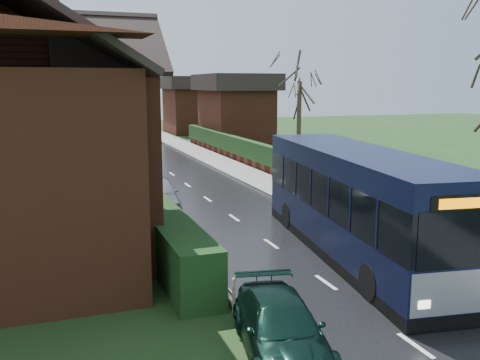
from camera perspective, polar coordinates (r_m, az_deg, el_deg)
name	(u,v)px	position (r m, az deg, el deg)	size (l,w,h in m)	color
ground	(296,262)	(17.48, 5.94, -8.66)	(140.00, 140.00, 0.00)	#23401B
road	(208,199)	(26.51, -3.47, -2.07)	(6.00, 100.00, 0.02)	black
pavement	(286,192)	(27.96, 4.91, -1.32)	(2.50, 100.00, 0.14)	slate
kerb_right	(265,194)	(27.49, 2.64, -1.49)	(0.12, 100.00, 0.14)	gray
kerb_left	(146,203)	(25.83, -9.98, -2.44)	(0.12, 100.00, 0.10)	gray
front_hedge	(146,213)	(20.72, -9.96, -3.45)	(1.20, 16.00, 1.60)	black
picket_fence	(166,220)	(20.94, -7.90, -4.24)	(0.10, 16.00, 0.90)	tan
right_wall_hedge	(313,173)	(28.46, 7.77, 0.77)	(0.60, 50.00, 1.80)	brown
brick_house	(0,122)	(19.73, -24.19, 5.65)	(9.30, 14.60, 10.30)	brown
bus	(357,204)	(18.01, 12.41, -2.52)	(4.21, 11.82, 3.51)	black
car_silver	(157,194)	(24.29, -8.85, -1.49)	(1.81, 4.49, 1.53)	#AEADB2
car_green	(281,328)	(11.65, 4.41, -15.46)	(1.66, 4.08, 1.19)	#112D24
car_distant	(143,133)	(56.28, -10.33, 4.96)	(1.40, 4.00, 1.32)	black
bus_stop_sign	(327,174)	(23.40, 9.24, 0.65)	(0.13, 0.42, 2.74)	slate
tree_right_far	(300,75)	(36.94, 6.40, 11.04)	(4.31, 4.31, 8.32)	#352A1F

